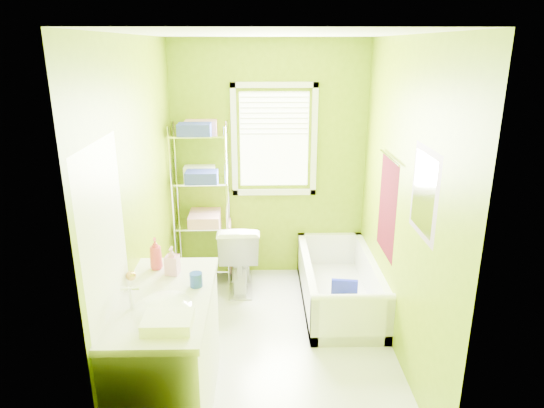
{
  "coord_description": "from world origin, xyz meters",
  "views": [
    {
      "loc": [
        -0.09,
        -3.73,
        2.53
      ],
      "look_at": [
        0.0,
        0.25,
        1.21
      ],
      "focal_mm": 32.0,
      "sensor_mm": 36.0,
      "label": 1
    }
  ],
  "objects_px": {
    "wire_shelf_unit": "(203,186)",
    "vanity": "(168,351)",
    "bathtub": "(339,290)",
    "toilet": "(239,255)"
  },
  "relations": [
    {
      "from": "wire_shelf_unit",
      "to": "vanity",
      "type": "bearing_deg",
      "value": -91.02
    },
    {
      "from": "bathtub",
      "to": "wire_shelf_unit",
      "type": "height_order",
      "value": "wire_shelf_unit"
    },
    {
      "from": "wire_shelf_unit",
      "to": "toilet",
      "type": "bearing_deg",
      "value": -29.91
    },
    {
      "from": "vanity",
      "to": "wire_shelf_unit",
      "type": "distance_m",
      "value": 2.16
    },
    {
      "from": "vanity",
      "to": "wire_shelf_unit",
      "type": "relative_size",
      "value": 0.69
    },
    {
      "from": "vanity",
      "to": "wire_shelf_unit",
      "type": "height_order",
      "value": "wire_shelf_unit"
    },
    {
      "from": "bathtub",
      "to": "toilet",
      "type": "xyz_separation_m",
      "value": [
        -1.02,
        0.39,
        0.22
      ]
    },
    {
      "from": "toilet",
      "to": "wire_shelf_unit",
      "type": "relative_size",
      "value": 0.43
    },
    {
      "from": "toilet",
      "to": "vanity",
      "type": "xyz_separation_m",
      "value": [
        -0.42,
        -1.85,
        0.1
      ]
    },
    {
      "from": "bathtub",
      "to": "toilet",
      "type": "relative_size",
      "value": 2.02
    }
  ]
}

